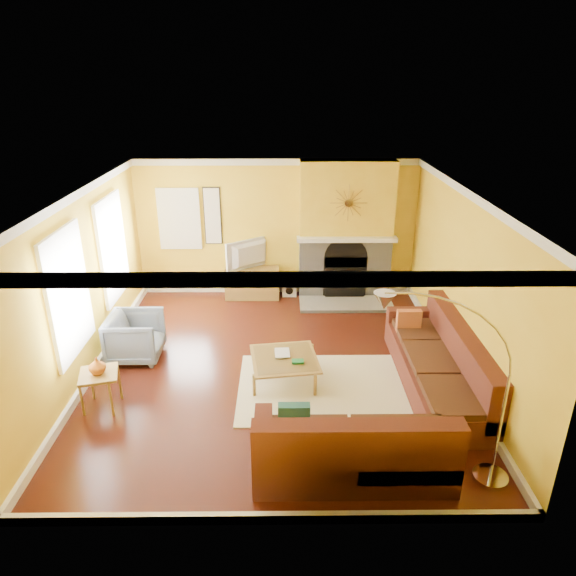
{
  "coord_description": "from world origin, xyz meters",
  "views": [
    {
      "loc": [
        0.13,
        -6.82,
        4.18
      ],
      "look_at": [
        0.2,
        0.4,
        1.15
      ],
      "focal_mm": 32.0,
      "sensor_mm": 36.0,
      "label": 1
    }
  ],
  "objects_px": {
    "sectional_sofa": "(368,373)",
    "media_console": "(252,283)",
    "side_table": "(101,390)",
    "coffee_table": "(285,368)",
    "arc_lamp": "(447,394)",
    "armchair": "(136,337)"
  },
  "relations": [
    {
      "from": "coffee_table",
      "to": "arc_lamp",
      "type": "bearing_deg",
      "value": -50.82
    },
    {
      "from": "coffee_table",
      "to": "media_console",
      "type": "xyz_separation_m",
      "value": [
        -0.64,
        3.06,
        0.11
      ]
    },
    {
      "from": "armchair",
      "to": "side_table",
      "type": "distance_m",
      "value": 1.31
    },
    {
      "from": "side_table",
      "to": "media_console",
      "type": "bearing_deg",
      "value": 63.83
    },
    {
      "from": "sectional_sofa",
      "to": "arc_lamp",
      "type": "xyz_separation_m",
      "value": [
        0.54,
        -1.49,
        0.68
      ]
    },
    {
      "from": "coffee_table",
      "to": "armchair",
      "type": "relative_size",
      "value": 1.16
    },
    {
      "from": "sectional_sofa",
      "to": "coffee_table",
      "type": "xyz_separation_m",
      "value": [
        -1.13,
        0.55,
        -0.26
      ]
    },
    {
      "from": "sectional_sofa",
      "to": "armchair",
      "type": "height_order",
      "value": "sectional_sofa"
    },
    {
      "from": "armchair",
      "to": "coffee_table",
      "type": "bearing_deg",
      "value": -106.01
    },
    {
      "from": "coffee_table",
      "to": "media_console",
      "type": "height_order",
      "value": "media_console"
    },
    {
      "from": "sectional_sofa",
      "to": "media_console",
      "type": "height_order",
      "value": "sectional_sofa"
    },
    {
      "from": "media_console",
      "to": "side_table",
      "type": "xyz_separation_m",
      "value": [
        -1.82,
        -3.71,
        -0.03
      ]
    },
    {
      "from": "coffee_table",
      "to": "side_table",
      "type": "height_order",
      "value": "side_table"
    },
    {
      "from": "coffee_table",
      "to": "arc_lamp",
      "type": "xyz_separation_m",
      "value": [
        1.67,
        -2.05,
        0.95
      ]
    },
    {
      "from": "media_console",
      "to": "arc_lamp",
      "type": "distance_m",
      "value": 5.67
    },
    {
      "from": "media_console",
      "to": "sectional_sofa",
      "type": "bearing_deg",
      "value": -64.01
    },
    {
      "from": "media_console",
      "to": "arc_lamp",
      "type": "bearing_deg",
      "value": -65.74
    },
    {
      "from": "sectional_sofa",
      "to": "coffee_table",
      "type": "relative_size",
      "value": 3.8
    },
    {
      "from": "sectional_sofa",
      "to": "arc_lamp",
      "type": "relative_size",
      "value": 1.58
    },
    {
      "from": "armchair",
      "to": "arc_lamp",
      "type": "bearing_deg",
      "value": -124.35
    },
    {
      "from": "arc_lamp",
      "to": "side_table",
      "type": "bearing_deg",
      "value": 161.29
    },
    {
      "from": "side_table",
      "to": "arc_lamp",
      "type": "distance_m",
      "value": 4.44
    }
  ]
}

